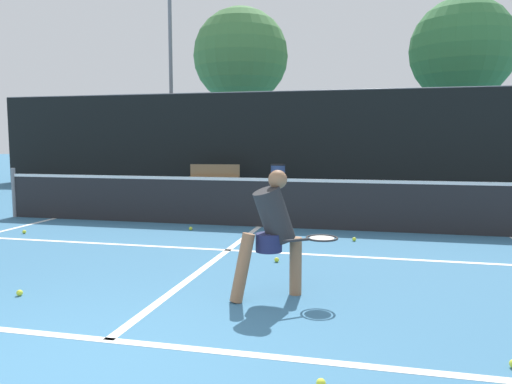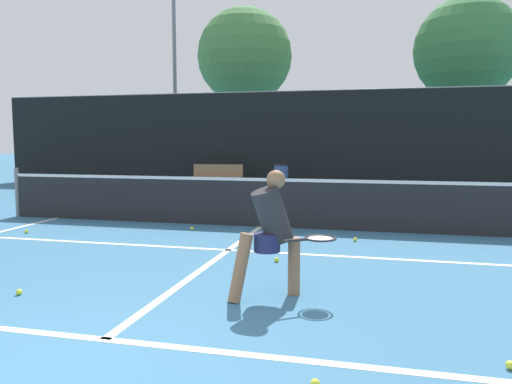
% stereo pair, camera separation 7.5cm
% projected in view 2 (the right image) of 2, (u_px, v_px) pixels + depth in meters
% --- Properties ---
extents(ground_plane, '(100.00, 100.00, 0.00)m').
position_uv_depth(ground_plane, '(47.00, 382.00, 3.46)').
color(ground_plane, teal).
extents(court_baseline_near, '(11.00, 0.10, 0.01)m').
position_uv_depth(court_baseline_near, '(105.00, 339.00, 4.19)').
color(court_baseline_near, white).
rests_on(court_baseline_near, ground).
extents(court_service_line, '(8.25, 0.10, 0.01)m').
position_uv_depth(court_service_line, '(228.00, 250.00, 7.61)').
color(court_service_line, white).
rests_on(court_service_line, ground).
extents(court_center_mark, '(0.10, 5.69, 0.01)m').
position_uv_depth(court_center_mark, '(214.00, 261.00, 6.94)').
color(court_center_mark, white).
rests_on(court_center_mark, ground).
extents(net, '(11.09, 0.09, 1.07)m').
position_uv_depth(net, '(261.00, 201.00, 9.63)').
color(net, slate).
rests_on(net, ground).
extents(fence_back, '(24.00, 0.06, 3.37)m').
position_uv_depth(fence_back, '(313.00, 140.00, 17.05)').
color(fence_back, black).
rests_on(fence_back, ground).
extents(player_practicing, '(1.18, 0.67, 1.37)m').
position_uv_depth(player_practicing, '(272.00, 230.00, 5.24)').
color(player_practicing, '#8C6042').
rests_on(player_practicing, ground).
extents(tennis_ball_scattered_0, '(0.07, 0.07, 0.07)m').
position_uv_depth(tennis_ball_scattered_0, '(192.00, 228.00, 9.31)').
color(tennis_ball_scattered_0, '#D1E033').
rests_on(tennis_ball_scattered_0, ground).
extents(tennis_ball_scattered_1, '(0.07, 0.07, 0.07)m').
position_uv_depth(tennis_ball_scattered_1, '(27.00, 231.00, 9.00)').
color(tennis_ball_scattered_1, '#D1E033').
rests_on(tennis_ball_scattered_1, ground).
extents(tennis_ball_scattered_2, '(0.07, 0.07, 0.07)m').
position_uv_depth(tennis_ball_scattered_2, '(355.00, 239.00, 8.27)').
color(tennis_ball_scattered_2, '#D1E033').
rests_on(tennis_ball_scattered_2, ground).
extents(tennis_ball_scattered_3, '(0.07, 0.07, 0.07)m').
position_uv_depth(tennis_ball_scattered_3, '(276.00, 260.00, 6.86)').
color(tennis_ball_scattered_3, '#D1E033').
rests_on(tennis_ball_scattered_3, ground).
extents(tennis_ball_scattered_4, '(0.07, 0.07, 0.07)m').
position_uv_depth(tennis_ball_scattered_4, '(510.00, 365.00, 3.65)').
color(tennis_ball_scattered_4, '#D1E033').
rests_on(tennis_ball_scattered_4, ground).
extents(tennis_ball_scattered_5, '(0.07, 0.07, 0.07)m').
position_uv_depth(tennis_ball_scattered_5, '(19.00, 292.00, 5.40)').
color(tennis_ball_scattered_5, '#D1E033').
rests_on(tennis_ball_scattered_5, ground).
extents(tennis_ball_scattered_6, '(0.07, 0.07, 0.07)m').
position_uv_depth(tennis_ball_scattered_6, '(315.00, 384.00, 3.37)').
color(tennis_ball_scattered_6, '#D1E033').
rests_on(tennis_ball_scattered_6, ground).
extents(tennis_ball_scattered_7, '(0.07, 0.07, 0.07)m').
position_uv_depth(tennis_ball_scattered_7, '(291.00, 238.00, 8.42)').
color(tennis_ball_scattered_7, '#D1E033').
rests_on(tennis_ball_scattered_7, ground).
extents(tennis_ball_scattered_8, '(0.07, 0.07, 0.07)m').
position_uv_depth(tennis_ball_scattered_8, '(271.00, 234.00, 8.77)').
color(tennis_ball_scattered_8, '#D1E033').
rests_on(tennis_ball_scattered_8, ground).
extents(courtside_bench, '(1.73, 0.57, 0.86)m').
position_uv_depth(courtside_bench, '(218.00, 176.00, 16.87)').
color(courtside_bench, olive).
rests_on(courtside_bench, ground).
extents(trash_bin, '(0.48, 0.48, 0.91)m').
position_uv_depth(trash_bin, '(281.00, 178.00, 16.01)').
color(trash_bin, '#384C7F').
rests_on(trash_bin, ground).
extents(parked_car, '(1.82, 4.35, 1.51)m').
position_uv_depth(parked_car, '(343.00, 167.00, 19.20)').
color(parked_car, navy).
rests_on(parked_car, ground).
extents(floodlight_mast, '(1.10, 0.24, 9.51)m').
position_uv_depth(floodlight_mast, '(174.00, 42.00, 21.64)').
color(floodlight_mast, slate).
rests_on(floodlight_mast, ground).
extents(tree_west, '(3.30, 3.30, 3.80)m').
position_uv_depth(tree_west, '(370.00, 107.00, 24.57)').
color(tree_west, brown).
rests_on(tree_west, ground).
extents(tree_mid, '(4.31, 4.31, 7.58)m').
position_uv_depth(tree_mid, '(467.00, 50.00, 20.68)').
color(tree_mid, brown).
rests_on(tree_mid, ground).
extents(tree_east, '(4.53, 4.53, 7.97)m').
position_uv_depth(tree_east, '(245.00, 56.00, 23.88)').
color(tree_east, brown).
rests_on(tree_east, ground).
extents(building_far, '(36.00, 2.40, 5.21)m').
position_uv_depth(building_far, '(349.00, 127.00, 35.90)').
color(building_far, beige).
rests_on(building_far, ground).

